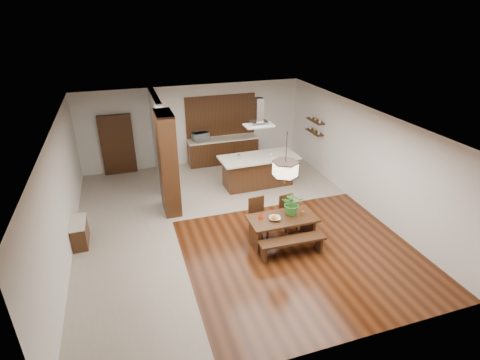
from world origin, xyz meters
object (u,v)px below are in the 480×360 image
object	(u,v)px
island_cup	(272,155)
fruit_bowl	(275,218)
hallway_console	(80,233)
foliage_plant	(293,203)
microwave	(200,137)
range_hood	(259,112)
dining_bench	(292,247)
pendant_lantern	(286,159)
kitchen_island	(258,170)
dining_table	(282,224)
dining_chair_left	(259,217)
dining_chair_right	(289,213)

from	to	relation	value
island_cup	fruit_bowl	bearing A→B (deg)	-110.96
hallway_console	fruit_bowl	bearing A→B (deg)	-18.13
foliage_plant	microwave	size ratio (longest dim) A/B	1.08
range_hood	island_cup	size ratio (longest dim) A/B	7.66
dining_bench	range_hood	xyz separation A→B (m)	(0.56, 3.82, 2.24)
pendant_lantern	microwave	world-z (taller)	pendant_lantern
kitchen_island	microwave	xyz separation A→B (m)	(-1.38, 2.26, 0.57)
dining_bench	island_cup	distance (m)	3.92
dining_table	pendant_lantern	distance (m)	1.73
kitchen_island	microwave	world-z (taller)	microwave
dining_chair_left	foliage_plant	bearing A→B (deg)	-34.81
dining_chair_right	microwave	distance (m)	5.15
hallway_console	range_hood	world-z (taller)	range_hood
microwave	kitchen_island	bearing A→B (deg)	-81.29
fruit_bowl	island_cup	distance (m)	3.37
microwave	fruit_bowl	bearing A→B (deg)	-106.51
foliage_plant	kitchen_island	xyz separation A→B (m)	(0.27, 3.13, -0.47)
fruit_bowl	dining_chair_left	bearing A→B (deg)	109.48
dining_table	kitchen_island	world-z (taller)	kitchen_island
hallway_console	dining_bench	world-z (taller)	hallway_console
pendant_lantern	dining_chair_left	bearing A→B (deg)	129.23
dining_chair_left	island_cup	world-z (taller)	island_cup
hallway_console	dining_table	world-z (taller)	dining_table
kitchen_island	fruit_bowl	bearing A→B (deg)	-105.08
dining_chair_left	range_hood	size ratio (longest dim) A/B	1.09
hallway_console	dining_bench	size ratio (longest dim) A/B	0.55
dining_bench	pendant_lantern	size ratio (longest dim) A/B	1.23
foliage_plant	fruit_bowl	distance (m)	0.59
dining_bench	microwave	bearing A→B (deg)	97.70
dining_bench	pendant_lantern	world-z (taller)	pendant_lantern
range_hood	dining_table	bearing A→B (deg)	-99.87
hallway_console	foliage_plant	xyz separation A→B (m)	(5.09, -1.38, 0.68)
dining_bench	dining_chair_left	xyz separation A→B (m)	(-0.42, 1.12, 0.26)
hallway_console	dining_table	xyz separation A→B (m)	(4.80, -1.46, 0.20)
dining_bench	fruit_bowl	world-z (taller)	fruit_bowl
fruit_bowl	dining_bench	bearing A→B (deg)	-68.52
foliage_plant	dining_table	bearing A→B (deg)	-164.63
dining_bench	microwave	xyz separation A→B (m)	(-0.82, 6.08, 0.88)
dining_chair_right	fruit_bowl	world-z (taller)	dining_chair_right
dining_chair_left	microwave	distance (m)	5.01
dining_table	island_cup	distance (m)	3.29
dining_chair_right	range_hood	bearing A→B (deg)	82.10
hallway_console	dining_chair_left	bearing A→B (deg)	-12.18
dining_chair_right	pendant_lantern	distance (m)	1.90
island_cup	pendant_lantern	bearing A→B (deg)	-107.53
foliage_plant	island_cup	world-z (taller)	foliage_plant
hallway_console	dining_table	distance (m)	5.02
hallway_console	island_cup	xyz separation A→B (m)	(5.78, 1.63, 0.77)
kitchen_island	island_cup	distance (m)	0.70
dining_bench	kitchen_island	world-z (taller)	kitchen_island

